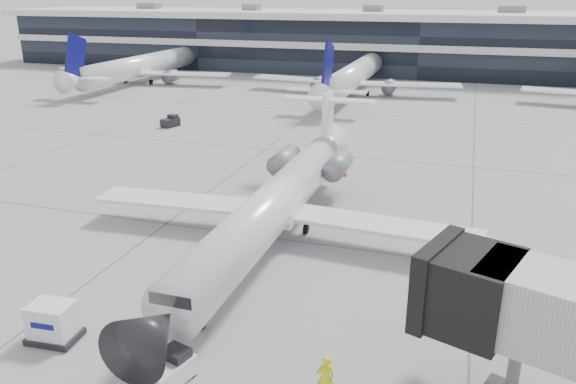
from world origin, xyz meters
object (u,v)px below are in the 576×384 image
(ramp_worker, at_px, (325,378))
(baggage_tug, at_px, (170,370))
(regional_jet, at_px, (277,201))
(cargo_uld, at_px, (53,322))

(ramp_worker, bearing_deg, baggage_tug, -18.24)
(regional_jet, xyz_separation_m, ramp_worker, (6.65, -13.90, -1.48))
(baggage_tug, bearing_deg, cargo_uld, -173.95)
(ramp_worker, bearing_deg, cargo_uld, -27.05)
(baggage_tug, height_order, cargo_uld, cargo_uld)
(regional_jet, height_order, baggage_tug, regional_jet)
(baggage_tug, xyz_separation_m, cargo_uld, (-6.49, 1.05, 0.30))
(ramp_worker, xyz_separation_m, baggage_tug, (-6.24, -0.89, -0.41))
(regional_jet, bearing_deg, cargo_uld, -113.53)
(regional_jet, height_order, cargo_uld, regional_jet)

